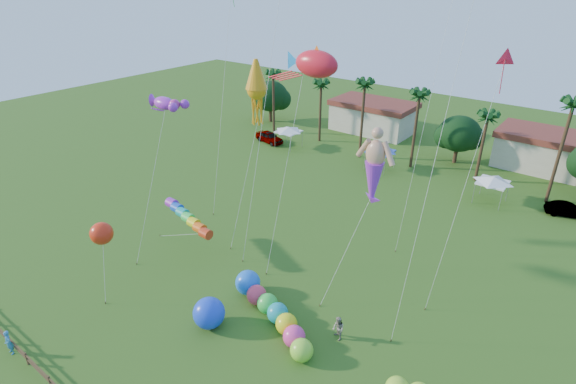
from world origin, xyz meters
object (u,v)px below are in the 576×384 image
Objects in this scene: spectator_a at (9,343)px; blue_ball at (209,313)px; car_b at (568,210)px; caterpillar_inflatable at (271,309)px; car_a at (269,137)px; spectator_b at (338,329)px.

spectator_a is 13.16m from blue_ball.
car_b is 1.83× the size of blue_ball.
spectator_a is 0.79× the size of blue_ball.
caterpillar_inflatable is (-14.59, -30.73, 0.14)m from car_b.
caterpillar_inflatable is (24.26, -28.90, 0.02)m from car_a.
car_b is 31.01m from spectator_b.
spectator_a is at bearing -107.98° from spectator_b.
caterpillar_inflatable reaches higher than spectator_a.
blue_ball is (-7.99, -4.53, 0.23)m from spectator_b.
blue_ball is at bearing -136.29° from car_a.
car_a is at bearing 105.52° from spectator_a.
spectator_b is at bearing 29.53° from blue_ball.
spectator_a is 0.19× the size of caterpillar_inflatable.
car_a is at bearing 167.57° from spectator_b.
caterpillar_inflatable is at bearing -129.73° from car_a.
blue_ball is (-17.58, -34.02, 0.45)m from car_b.
spectator_b is at bearing -123.14° from car_a.
blue_ball is (8.62, 9.94, 0.24)m from spectator_a.
car_a is 2.62× the size of spectator_a.
spectator_a is (-26.20, -43.96, 0.22)m from car_b.
spectator_b is at bearing 144.14° from car_b.
car_b is (38.85, 1.83, -0.12)m from car_a.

